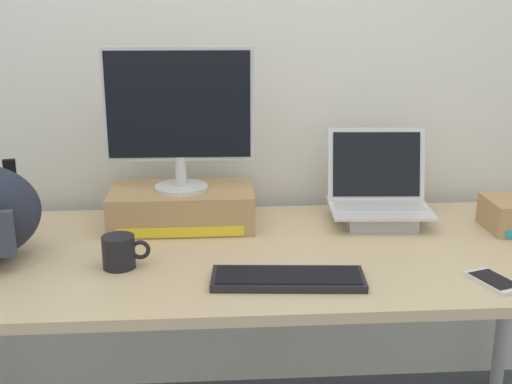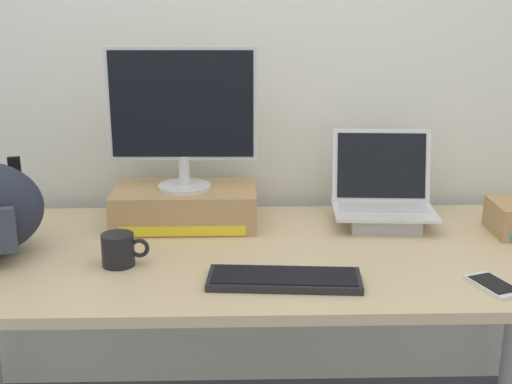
{
  "view_description": "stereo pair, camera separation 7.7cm",
  "coord_description": "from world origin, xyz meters",
  "px_view_note": "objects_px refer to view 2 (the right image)",
  "views": [
    {
      "loc": [
        -0.13,
        -1.83,
        1.46
      ],
      "look_at": [
        0.0,
        0.0,
        0.91
      ],
      "focal_mm": 46.68,
      "sensor_mm": 36.0,
      "label": 1
    },
    {
      "loc": [
        -0.05,
        -1.84,
        1.46
      ],
      "look_at": [
        0.0,
        0.0,
        0.91
      ],
      "focal_mm": 46.68,
      "sensor_mm": 36.0,
      "label": 2
    }
  ],
  "objects_px": {
    "open_laptop": "(383,206)",
    "external_keyboard": "(284,279)",
    "coffee_mug": "(119,250)",
    "toner_box_yellow": "(185,206)",
    "desktop_monitor": "(182,113)",
    "cell_phone": "(493,285)"
  },
  "relations": [
    {
      "from": "open_laptop",
      "to": "coffee_mug",
      "type": "bearing_deg",
      "value": -154.13
    },
    {
      "from": "cell_phone",
      "to": "desktop_monitor",
      "type": "bearing_deg",
      "value": 128.79
    },
    {
      "from": "desktop_monitor",
      "to": "coffee_mug",
      "type": "distance_m",
      "value": 0.49
    },
    {
      "from": "toner_box_yellow",
      "to": "desktop_monitor",
      "type": "distance_m",
      "value": 0.31
    },
    {
      "from": "external_keyboard",
      "to": "cell_phone",
      "type": "xyz_separation_m",
      "value": [
        0.54,
        -0.04,
        -0.01
      ]
    },
    {
      "from": "coffee_mug",
      "to": "cell_phone",
      "type": "bearing_deg",
      "value": -9.92
    },
    {
      "from": "toner_box_yellow",
      "to": "coffee_mug",
      "type": "height_order",
      "value": "toner_box_yellow"
    },
    {
      "from": "open_laptop",
      "to": "coffee_mug",
      "type": "height_order",
      "value": "open_laptop"
    },
    {
      "from": "open_laptop",
      "to": "cell_phone",
      "type": "xyz_separation_m",
      "value": [
        0.18,
        -0.51,
        -0.05
      ]
    },
    {
      "from": "toner_box_yellow",
      "to": "open_laptop",
      "type": "xyz_separation_m",
      "value": [
        0.65,
        -0.01,
        -0.0
      ]
    },
    {
      "from": "coffee_mug",
      "to": "toner_box_yellow",
      "type": "bearing_deg",
      "value": 64.97
    },
    {
      "from": "coffee_mug",
      "to": "cell_phone",
      "type": "height_order",
      "value": "coffee_mug"
    },
    {
      "from": "external_keyboard",
      "to": "cell_phone",
      "type": "distance_m",
      "value": 0.54
    },
    {
      "from": "open_laptop",
      "to": "external_keyboard",
      "type": "relative_size",
      "value": 0.83
    },
    {
      "from": "toner_box_yellow",
      "to": "external_keyboard",
      "type": "height_order",
      "value": "toner_box_yellow"
    },
    {
      "from": "toner_box_yellow",
      "to": "external_keyboard",
      "type": "xyz_separation_m",
      "value": [
        0.29,
        -0.47,
        -0.05
      ]
    },
    {
      "from": "toner_box_yellow",
      "to": "desktop_monitor",
      "type": "relative_size",
      "value": 0.98
    },
    {
      "from": "desktop_monitor",
      "to": "external_keyboard",
      "type": "distance_m",
      "value": 0.66
    },
    {
      "from": "toner_box_yellow",
      "to": "coffee_mug",
      "type": "xyz_separation_m",
      "value": [
        -0.16,
        -0.34,
        -0.02
      ]
    },
    {
      "from": "external_keyboard",
      "to": "coffee_mug",
      "type": "xyz_separation_m",
      "value": [
        -0.45,
        0.13,
        0.03
      ]
    },
    {
      "from": "desktop_monitor",
      "to": "cell_phone",
      "type": "bearing_deg",
      "value": -30.14
    },
    {
      "from": "desktop_monitor",
      "to": "external_keyboard",
      "type": "relative_size",
      "value": 1.14
    }
  ]
}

